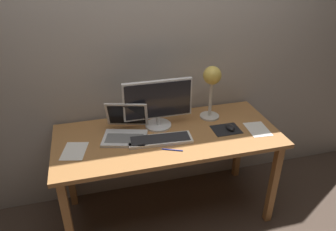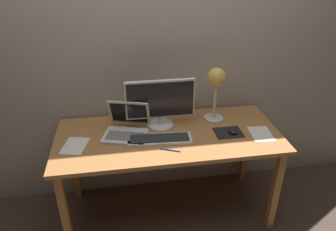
# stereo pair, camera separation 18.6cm
# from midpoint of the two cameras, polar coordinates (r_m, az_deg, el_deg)

# --- Properties ---
(ground_plane) EXTENTS (4.80, 4.80, 0.00)m
(ground_plane) POSITION_cam_midpoint_polar(r_m,az_deg,el_deg) (2.75, -2.06, -16.64)
(ground_plane) COLOR #47382D
(ground_plane) RESTS_ON ground
(back_wall) EXTENTS (4.80, 0.06, 2.60)m
(back_wall) POSITION_cam_midpoint_polar(r_m,az_deg,el_deg) (2.42, -4.79, 12.88)
(back_wall) COLOR #A8A099
(back_wall) RESTS_ON ground
(desk) EXTENTS (1.60, 0.70, 0.74)m
(desk) POSITION_cam_midpoint_polar(r_m,az_deg,el_deg) (2.33, -2.33, -5.08)
(desk) COLOR #A8703D
(desk) RESTS_ON ground
(monitor) EXTENTS (0.50, 0.20, 0.36)m
(monitor) POSITION_cam_midpoint_polar(r_m,az_deg,el_deg) (2.30, -4.14, 2.28)
(monitor) COLOR silver
(monitor) RESTS_ON desk
(keyboard_main) EXTENTS (0.45, 0.17, 0.03)m
(keyboard_main) POSITION_cam_midpoint_polar(r_m,az_deg,el_deg) (2.21, -3.83, -4.38)
(keyboard_main) COLOR silver
(keyboard_main) RESTS_ON desk
(laptop) EXTENTS (0.37, 0.36, 0.22)m
(laptop) POSITION_cam_midpoint_polar(r_m,az_deg,el_deg) (2.28, -9.87, -2.08)
(laptop) COLOR silver
(laptop) RESTS_ON desk
(desk_lamp) EXTENTS (0.15, 0.15, 0.42)m
(desk_lamp) POSITION_cam_midpoint_polar(r_m,az_deg,el_deg) (2.39, 5.62, 6.05)
(desk_lamp) COLOR beige
(desk_lamp) RESTS_ON desk
(mousepad) EXTENTS (0.20, 0.16, 0.00)m
(mousepad) POSITION_cam_midpoint_polar(r_m,az_deg,el_deg) (2.36, 8.12, -2.54)
(mousepad) COLOR black
(mousepad) RESTS_ON desk
(mouse) EXTENTS (0.06, 0.10, 0.03)m
(mouse) POSITION_cam_midpoint_polar(r_m,az_deg,el_deg) (2.36, 8.82, -2.14)
(mouse) COLOR black
(mouse) RESTS_ON mousepad
(paper_sheet_near_mouse) EXTENTS (0.19, 0.24, 0.00)m
(paper_sheet_near_mouse) POSITION_cam_midpoint_polar(r_m,az_deg,el_deg) (2.22, -18.70, -6.08)
(paper_sheet_near_mouse) COLOR white
(paper_sheet_near_mouse) RESTS_ON desk
(paper_sheet_by_keyboard) EXTENTS (0.16, 0.22, 0.00)m
(paper_sheet_by_keyboard) POSITION_cam_midpoint_polar(r_m,az_deg,el_deg) (2.41, 13.60, -2.44)
(paper_sheet_by_keyboard) COLOR white
(paper_sheet_by_keyboard) RESTS_ON desk
(pen) EXTENTS (0.13, 0.06, 0.01)m
(pen) POSITION_cam_midpoint_polar(r_m,az_deg,el_deg) (2.11, -1.77, -6.22)
(pen) COLOR #2633A5
(pen) RESTS_ON desk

